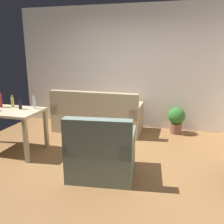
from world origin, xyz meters
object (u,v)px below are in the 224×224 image
Objects in this scene: armchair at (102,154)px; potted_plant at (176,118)px; bottle_red at (0,100)px; desk at (7,116)px; bottle_clear at (34,103)px; couch at (97,118)px; bottle_squat at (12,102)px; bottle_dark at (20,104)px.

potted_plant is at bearing -121.67° from armchair.
potted_plant is 0.57× the size of armchair.
armchair is at bearing -13.65° from bottle_red.
potted_plant is 1.98× the size of bottle_red.
bottle_red reaches higher than desk.
potted_plant is 2.91m from bottle_clear.
couch is at bearing 60.78° from bottle_clear.
bottle_clear reaches higher than couch.
bottle_red is at bearing 44.42° from couch.
armchair is at bearing -11.59° from desk.
armchair reaches higher than desk.
bottle_squat reaches higher than desk.
bottle_squat reaches higher than potted_plant.
potted_plant is at bearing -169.39° from couch.
desk is at bearing -155.55° from bottle_clear.
desk is 5.57× the size of bottle_squat.
armchair is 4.07× the size of bottle_clear.
bottle_dark is (-2.60, -1.67, 0.52)m from potted_plant.
bottle_squat is 0.45m from bottle_clear.
bottle_clear is at bearing 5.26° from bottle_red.
armchair reaches higher than potted_plant.
couch is 1.56× the size of desk.
desk is at bearing -33.00° from bottle_red.
bottle_dark reaches higher than desk.
couch is 1.99m from bottle_red.
bottle_clear reaches higher than potted_plant.
bottle_dark is (0.43, -0.03, -0.04)m from bottle_red.
bottle_dark is at bearing -22.87° from bottle_squat.
armchair is 2.19m from bottle_red.
bottle_clear is (0.22, 0.09, 0.01)m from bottle_dark.
armchair is 2.01m from bottle_squat.
armchair is 1.61m from bottle_clear.
bottle_red is at bearing -151.51° from potted_plant.
bottle_red is at bearing 146.49° from desk.
bottle_dark is at bearing 26.56° from desk.
bottle_squat and bottle_dark have the same top height.
bottle_red is 0.43m from bottle_dark.
bottle_red is at bearing -20.83° from armchair.
desk is 0.52m from bottle_clear.
bottle_dark is 0.24m from bottle_clear.
potted_plant is 2.63× the size of bottle_squat.
bottle_red is 0.65m from bottle_clear.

